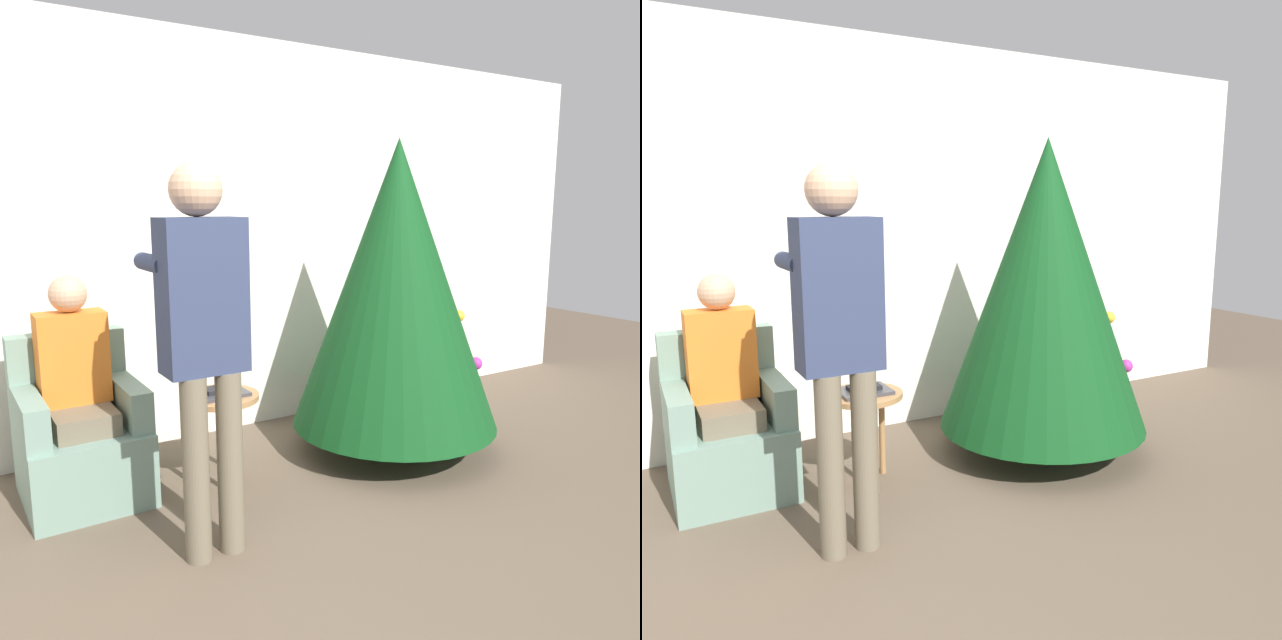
# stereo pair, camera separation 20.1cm
# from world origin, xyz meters

# --- Properties ---
(ground_plane) EXTENTS (14.00, 14.00, 0.00)m
(ground_plane) POSITION_xyz_m (0.00, 0.00, 0.00)
(ground_plane) COLOR brown
(wall_back) EXTENTS (8.00, 0.06, 2.70)m
(wall_back) POSITION_xyz_m (0.00, 2.23, 1.35)
(wall_back) COLOR silver
(wall_back) RESTS_ON ground_plane
(christmas_tree) EXTENTS (1.32, 1.32, 1.99)m
(christmas_tree) POSITION_xyz_m (1.29, 1.27, 1.09)
(christmas_tree) COLOR brown
(christmas_tree) RESTS_ON ground_plane
(armchair) EXTENTS (0.63, 0.69, 0.88)m
(armchair) POSITION_xyz_m (-0.58, 1.69, 0.32)
(armchair) COLOR gray
(armchair) RESTS_ON ground_plane
(person_seated) EXTENTS (0.36, 0.46, 1.22)m
(person_seated) POSITION_xyz_m (-0.58, 1.66, 0.66)
(person_seated) COLOR #6B604C
(person_seated) RESTS_ON ground_plane
(person_standing) EXTENTS (0.39, 0.57, 1.78)m
(person_standing) POSITION_xyz_m (-0.20, 0.78, 1.06)
(person_standing) COLOR #6B604C
(person_standing) RESTS_ON ground_plane
(side_stool) EXTENTS (0.43, 0.43, 0.54)m
(side_stool) POSITION_xyz_m (0.12, 1.37, 0.46)
(side_stool) COLOR #A37547
(side_stool) RESTS_ON ground_plane
(laptop) EXTENTS (0.28, 0.23, 0.02)m
(laptop) POSITION_xyz_m (0.12, 1.37, 0.55)
(laptop) COLOR #38383D
(laptop) RESTS_ON side_stool
(book) EXTENTS (0.18, 0.11, 0.02)m
(book) POSITION_xyz_m (0.12, 1.37, 0.58)
(book) COLOR black
(book) RESTS_ON laptop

